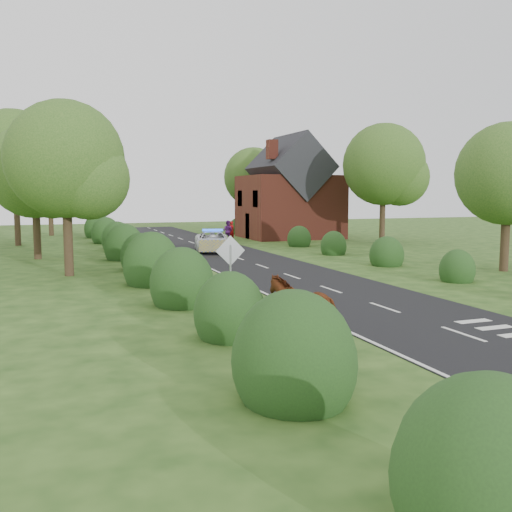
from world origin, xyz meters
name	(u,v)px	position (x,y,z in m)	size (l,w,h in m)	color
ground	(385,308)	(0.00, 0.00, 0.00)	(120.00, 120.00, 0.00)	#244416
road	(244,260)	(0.00, 15.00, 0.01)	(6.00, 70.00, 0.02)	black
road_markings	(229,265)	(-1.60, 12.93, 0.03)	(4.96, 70.00, 0.01)	white
hedgerow_left	(142,258)	(-6.51, 11.69, 0.75)	(2.75, 50.41, 3.00)	#22421B
hedgerow_right	(375,253)	(6.60, 11.21, 0.55)	(2.10, 45.78, 2.10)	#22421B
tree_left_a	(71,164)	(-9.75, 11.86, 5.34)	(5.74, 5.60, 8.38)	#332316
tree_left_b	(39,175)	(-11.25, 19.86, 5.04)	(5.74, 5.60, 8.07)	#332316
tree_left_c	(19,159)	(-12.70, 29.83, 6.53)	(6.97, 6.80, 10.22)	#332316
tree_left_d	(52,175)	(-10.23, 39.85, 5.64)	(6.15, 6.00, 8.89)	#332316
tree_right_b	(388,168)	(14.29, 21.84, 5.94)	(6.56, 6.40, 9.40)	#332316
tree_right_c	(257,179)	(9.27, 37.85, 5.34)	(6.15, 6.00, 8.58)	#332316
road_sign	(230,261)	(-5.00, 2.00, 1.65)	(1.06, 0.08, 2.53)	gray
house	(290,195)	(9.49, 30.00, 3.79)	(8.00, 7.40, 9.17)	maroon
cow	(305,315)	(-4.62, -3.28, 0.78)	(1.16, 2.19, 1.55)	#5D210B
police_van	(213,241)	(-0.32, 20.61, 0.70)	(3.35, 5.43, 1.54)	white
pedestrian_red	(231,231)	(3.60, 28.70, 0.82)	(0.60, 0.39, 1.64)	maroon
pedestrian_purple	(228,231)	(3.13, 28.16, 0.86)	(0.84, 0.65, 1.73)	#581C6D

